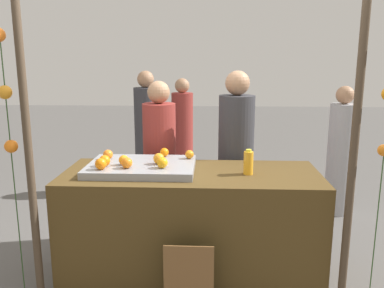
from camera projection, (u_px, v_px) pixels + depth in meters
The scene contains 22 objects.
ground_plane at pixel (191, 273), 3.41m from camera, with size 24.00×24.00×0.00m, color #565451.
stall_counter at pixel (191, 224), 3.31m from camera, with size 2.07×0.81×0.89m, color #4C3819.
orange_tray at pixel (142, 167), 3.26m from camera, with size 0.86×0.61×0.06m, color gray.
orange_0 at pixel (105, 161), 3.16m from camera, with size 0.09×0.09×0.09m, color orange.
orange_1 at pixel (127, 163), 3.10m from camera, with size 0.09×0.09×0.09m, color orange.
orange_2 at pixel (189, 154), 3.40m from camera, with size 0.07×0.07×0.07m, color orange.
orange_3 at pixel (164, 152), 3.47m from camera, with size 0.08×0.08×0.08m, color orange.
orange_4 at pixel (162, 163), 3.11m from camera, with size 0.09×0.09×0.09m, color orange.
orange_5 at pixel (124, 160), 3.20m from camera, with size 0.08×0.08×0.08m, color orange.
orange_6 at pixel (108, 155), 3.38m from camera, with size 0.08×0.08×0.08m, color orange.
orange_7 at pixel (101, 164), 3.07m from camera, with size 0.09×0.09×0.09m, color orange.
orange_8 at pixel (159, 159), 3.23m from camera, with size 0.09×0.09×0.09m, color orange.
juice_bottle at pixel (248, 163), 3.14m from camera, with size 0.08×0.08×0.20m.
chalkboard_sign at pixel (189, 282), 2.80m from camera, with size 0.35×0.03×0.55m.
vendor_left at pixel (160, 168), 3.92m from camera, with size 0.32×0.32×1.59m.
vendor_right at pixel (236, 165), 3.84m from camera, with size 0.34×0.34×1.68m.
crowd_person_0 at pixel (182, 135), 5.72m from camera, with size 0.30×0.30×1.52m.
crowd_person_1 at pixel (147, 136), 5.41m from camera, with size 0.33×0.33×1.63m.
crowd_person_2 at pixel (340, 155), 4.60m from camera, with size 0.30×0.30×1.49m.
canopy_post_left at pixel (29, 153), 2.78m from camera, with size 0.06×0.06×2.30m, color #473828.
canopy_post_right at pixel (353, 156), 2.68m from camera, with size 0.06×0.06×2.30m, color #473828.
garland_strand_left at pixel (5, 96), 2.70m from camera, with size 0.10×0.11×2.04m.
Camera 1 is at (0.15, -3.09, 1.80)m, focal length 37.38 mm.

